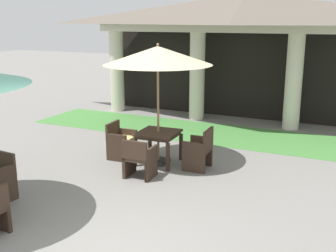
{
  "coord_description": "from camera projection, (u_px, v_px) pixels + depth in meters",
  "views": [
    {
      "loc": [
        3.31,
        -3.97,
        3.19
      ],
      "look_at": [
        0.16,
        2.78,
        1.27
      ],
      "focal_mm": 44.63,
      "sensor_mm": 36.0,
      "label": 1
    }
  ],
  "objects": [
    {
      "name": "patio_chair_mid_left_west",
      "position": [
        121.0,
        141.0,
        9.8
      ],
      "size": [
        0.55,
        0.61,
        0.85
      ],
      "rotation": [
        0.0,
        0.0,
        -1.53
      ],
      "color": "#38281E",
      "rests_on": "ground"
    },
    {
      "name": "background_pavilion",
      "position": [
        246.0,
        26.0,
        12.52
      ],
      "size": [
        10.26,
        2.41,
        3.93
      ],
      "color": "beige",
      "rests_on": "ground"
    },
    {
      "name": "lawn_strip",
      "position": [
        226.0,
        135.0,
        11.81
      ],
      "size": [
        12.06,
        2.28,
        0.01
      ],
      "primitive_type": "cube",
      "color": "#47843D",
      "rests_on": "ground"
    },
    {
      "name": "patio_chair_mid_left_east",
      "position": [
        199.0,
        150.0,
        9.07
      ],
      "size": [
        0.55,
        0.61,
        0.91
      ],
      "rotation": [
        0.0,
        0.0,
        -4.67
      ],
      "color": "#38281E",
      "rests_on": "ground"
    },
    {
      "name": "patio_chair_mid_left_south",
      "position": [
        139.0,
        159.0,
        8.57
      ],
      "size": [
        0.59,
        0.54,
        0.84
      ],
      "rotation": [
        0.0,
        0.0,
        0.04
      ],
      "color": "#38281E",
      "rests_on": "ground"
    },
    {
      "name": "patio_umbrella_mid_left",
      "position": [
        158.0,
        56.0,
        8.93
      ],
      "size": [
        2.37,
        2.37,
        2.69
      ],
      "color": "#2D2D2D",
      "rests_on": "ground"
    },
    {
      "name": "patio_table_mid_left",
      "position": [
        158.0,
        136.0,
        9.38
      ],
      "size": [
        0.9,
        0.9,
        0.74
      ],
      "rotation": [
        0.0,
        0.0,
        0.04
      ],
      "color": "#38281E",
      "rests_on": "ground"
    }
  ]
}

